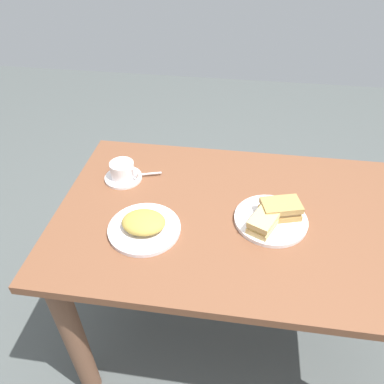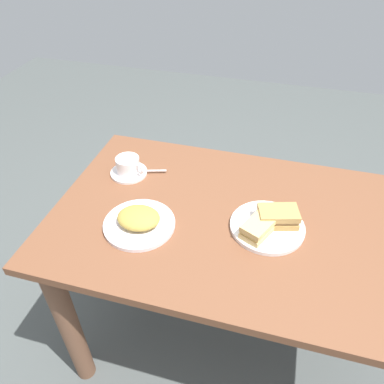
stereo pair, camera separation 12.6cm
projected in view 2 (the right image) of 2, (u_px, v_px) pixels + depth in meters
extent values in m
plane|color=#4B504F|center=(227.00, 338.00, 1.73)|extent=(6.00, 6.00, 0.00)
cube|color=brown|center=(241.00, 222.00, 1.25)|extent=(1.28, 0.78, 0.03)
cylinder|color=brown|center=(69.00, 325.00, 1.38)|extent=(0.08, 0.08, 0.74)
cylinder|color=brown|center=(133.00, 215.00, 1.84)|extent=(0.08, 0.08, 0.74)
cylinder|color=brown|center=(374.00, 261.00, 1.61)|extent=(0.08, 0.08, 0.74)
cylinder|color=white|center=(267.00, 227.00, 1.20)|extent=(0.24, 0.24, 0.01)
cube|color=#B08545|center=(277.00, 220.00, 1.20)|extent=(0.14, 0.11, 0.02)
cube|color=brown|center=(278.00, 216.00, 1.19)|extent=(0.13, 0.10, 0.01)
cube|color=#AC8549|center=(279.00, 212.00, 1.18)|extent=(0.14, 0.11, 0.02)
cube|color=#D5B974|center=(259.00, 230.00, 1.17)|extent=(0.12, 0.14, 0.02)
cube|color=#DDBD71|center=(259.00, 227.00, 1.16)|extent=(0.11, 0.13, 0.01)
cube|color=#D4B770|center=(260.00, 224.00, 1.15)|extent=(0.12, 0.14, 0.02)
cylinder|color=white|center=(129.00, 172.00, 1.43)|extent=(0.14, 0.14, 0.01)
cylinder|color=white|center=(128.00, 165.00, 1.41)|extent=(0.09, 0.09, 0.06)
cylinder|color=#9D774D|center=(127.00, 159.00, 1.39)|extent=(0.08, 0.08, 0.01)
torus|color=white|center=(138.00, 169.00, 1.39)|extent=(0.04, 0.02, 0.04)
cube|color=silver|center=(157.00, 171.00, 1.43)|extent=(0.07, 0.03, 0.00)
ellipsoid|color=silver|center=(144.00, 171.00, 1.43)|extent=(0.03, 0.02, 0.01)
cylinder|color=white|center=(139.00, 224.00, 1.21)|extent=(0.23, 0.23, 0.01)
ellipsoid|color=#AB8F3D|center=(139.00, 218.00, 1.19)|extent=(0.14, 0.12, 0.04)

